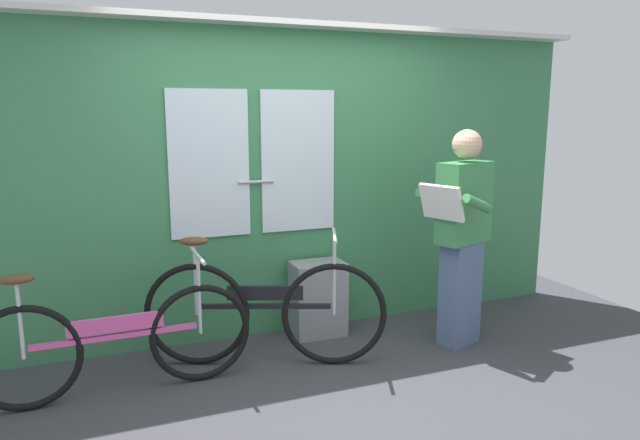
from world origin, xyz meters
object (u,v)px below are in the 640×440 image
at_px(bicycle_leaning_behind, 115,342).
at_px(trash_bin_by_wall, 318,299).
at_px(bicycle_near_door, 264,311).
at_px(passenger_reading_newspaper, 462,234).

xyz_separation_m(bicycle_leaning_behind, trash_bin_by_wall, (1.55, 0.48, -0.06)).
xyz_separation_m(bicycle_near_door, passenger_reading_newspaper, (1.49, -0.19, 0.48)).
height_order(bicycle_leaning_behind, passenger_reading_newspaper, passenger_reading_newspaper).
bearing_deg(passenger_reading_newspaper, bicycle_near_door, -26.89).
bearing_deg(bicycle_leaning_behind, bicycle_near_door, 4.31).
height_order(bicycle_near_door, passenger_reading_newspaper, passenger_reading_newspaper).
relative_size(bicycle_near_door, trash_bin_by_wall, 2.69).
xyz_separation_m(bicycle_near_door, bicycle_leaning_behind, (-1.00, -0.09, -0.04)).
relative_size(bicycle_near_door, bicycle_leaning_behind, 0.94).
bearing_deg(bicycle_near_door, trash_bin_by_wall, 56.41).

